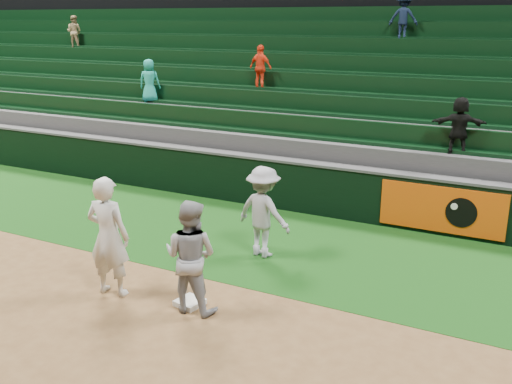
% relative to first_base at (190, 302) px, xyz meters
% --- Properties ---
extents(ground, '(70.00, 70.00, 0.00)m').
position_rel_first_base_xyz_m(ground, '(0.07, 0.04, -0.04)').
color(ground, brown).
rests_on(ground, ground).
extents(foul_grass, '(36.00, 4.20, 0.01)m').
position_rel_first_base_xyz_m(foul_grass, '(0.07, 3.04, -0.04)').
color(foul_grass, '#0E360D').
rests_on(foul_grass, ground).
extents(first_base, '(0.46, 0.46, 0.09)m').
position_rel_first_base_xyz_m(first_base, '(0.00, 0.00, 0.00)').
color(first_base, white).
rests_on(first_base, ground).
extents(first_baseman, '(0.81, 0.59, 2.06)m').
position_rel_first_base_xyz_m(first_baseman, '(-1.41, -0.24, 0.98)').
color(first_baseman, silver).
rests_on(first_baseman, ground).
extents(baserunner, '(0.94, 0.75, 1.84)m').
position_rel_first_base_xyz_m(baserunner, '(0.11, -0.10, 0.87)').
color(baserunner, '#91949B').
rests_on(baserunner, ground).
extents(base_coach, '(1.27, 0.88, 1.80)m').
position_rel_first_base_xyz_m(base_coach, '(0.16, 2.37, 0.86)').
color(base_coach, '#9A9CA7').
rests_on(base_coach, foul_grass).
extents(field_wall, '(36.00, 0.45, 1.25)m').
position_rel_first_base_xyz_m(field_wall, '(0.10, 5.24, 0.59)').
color(field_wall, black).
rests_on(field_wall, ground).
extents(stadium_seating, '(36.00, 5.95, 5.15)m').
position_rel_first_base_xyz_m(stadium_seating, '(0.07, 9.01, 1.66)').
color(stadium_seating, '#363739').
rests_on(stadium_seating, ground).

